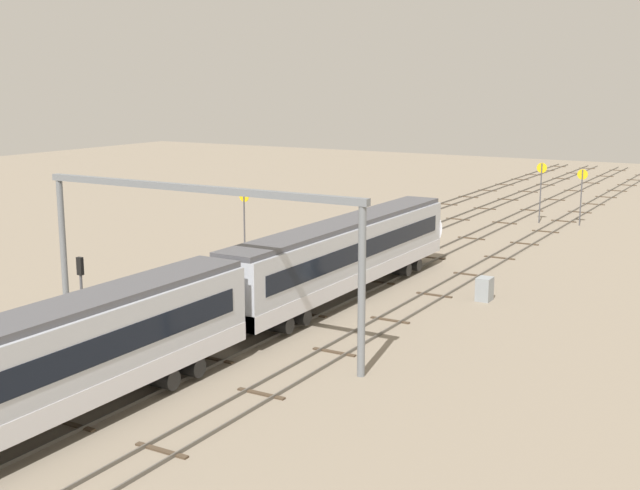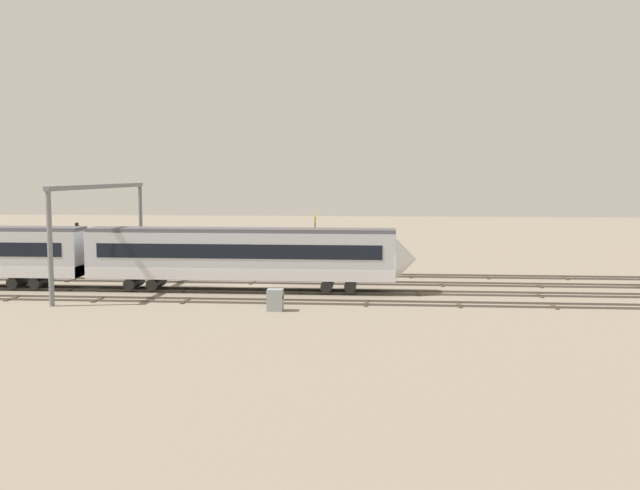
% 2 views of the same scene
% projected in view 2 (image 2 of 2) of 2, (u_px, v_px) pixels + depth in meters
% --- Properties ---
extents(ground_plane, '(198.18, 198.18, 0.00)m').
position_uv_depth(ground_plane, '(248.00, 287.00, 59.05)').
color(ground_plane, gray).
extents(track_near_foreground, '(182.18, 2.40, 0.16)m').
position_uv_depth(track_near_foreground, '(230.00, 301.00, 52.11)').
color(track_near_foreground, '#59544C').
rests_on(track_near_foreground, ground).
extents(track_with_train, '(182.18, 2.40, 0.16)m').
position_uv_depth(track_with_train, '(242.00, 290.00, 56.73)').
color(track_with_train, '#59544C').
rests_on(track_with_train, ground).
extents(track_middle, '(182.18, 2.40, 0.16)m').
position_uv_depth(track_middle, '(253.00, 282.00, 61.36)').
color(track_middle, '#59544C').
rests_on(track_middle, ground).
extents(track_second_far, '(182.18, 2.40, 0.16)m').
position_uv_depth(track_second_far, '(262.00, 274.00, 65.98)').
color(track_second_far, '#59544C').
rests_on(track_second_far, ground).
extents(overhead_gantry, '(0.40, 19.77, 8.32)m').
position_uv_depth(overhead_gantry, '(102.00, 208.00, 59.30)').
color(overhead_gantry, slate).
rests_on(overhead_gantry, ground).
extents(speed_sign_near_foreground, '(0.14, 0.84, 5.51)m').
position_uv_depth(speed_sign_near_foreground, '(315.00, 236.00, 67.08)').
color(speed_sign_near_foreground, '#4C4C51').
rests_on(speed_sign_near_foreground, ground).
extents(signal_light_trackside_approach, '(0.31, 0.32, 4.88)m').
position_uv_depth(signal_light_trackside_approach, '(78.00, 242.00, 64.00)').
color(signal_light_trackside_approach, '#4C4C51').
rests_on(signal_light_trackside_approach, ground).
extents(relay_cabinet, '(1.08, 0.87, 1.47)m').
position_uv_depth(relay_cabinet, '(275.00, 300.00, 48.63)').
color(relay_cabinet, gray).
rests_on(relay_cabinet, ground).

